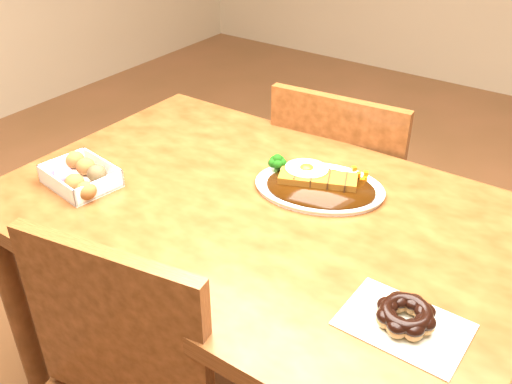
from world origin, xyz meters
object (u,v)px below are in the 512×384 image
Objects in this scene: pon_de_ring at (405,316)px; donut_box at (79,175)px; chair_far at (345,199)px; table at (258,241)px; katsu_curry_plate at (317,184)px.

donut_box is at bearing -179.57° from pon_de_ring.
donut_box is at bearing 56.23° from chair_far.
table is at bearing 88.15° from chair_far.
pon_de_ring is (0.42, -0.16, 0.12)m from table.
donut_box is 0.83m from pon_de_ring.
chair_far is 4.45× the size of donut_box.
katsu_curry_plate is (0.07, 0.14, 0.11)m from table.
donut_box is 0.91× the size of pon_de_ring.
donut_box is at bearing -158.04° from table.
chair_far is 0.88m from pon_de_ring.
table is 0.56m from chair_far.
pon_de_ring reaches higher than table.
pon_de_ring is (0.35, -0.30, 0.01)m from katsu_curry_plate.
katsu_curry_plate is (0.11, -0.39, 0.29)m from chair_far.
chair_far is 0.85m from donut_box.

